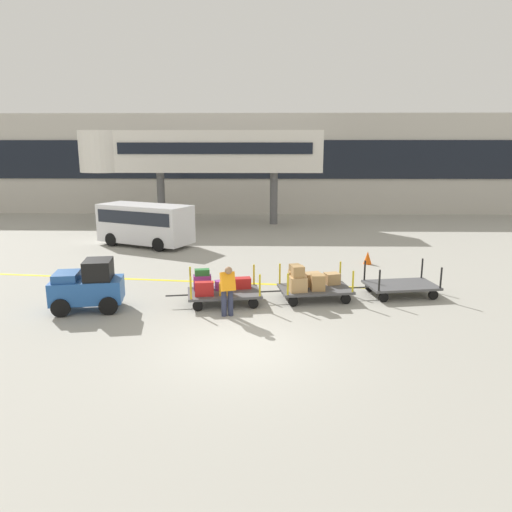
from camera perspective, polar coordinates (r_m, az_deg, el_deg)
ground_plane at (r=12.27m, az=-1.66°, el=-10.76°), size 120.00×120.00×0.00m
apron_lead_line at (r=18.51m, az=-11.59°, el=-2.82°), size 19.93×2.50×0.01m
terminal_building at (r=37.23m, az=0.24°, el=10.92°), size 57.37×2.51×7.37m
jet_bridge at (r=31.59m, az=-7.82°, el=12.16°), size 15.52×3.00×5.97m
baggage_tug at (r=15.53m, az=-19.38°, el=-3.45°), size 2.25×1.53×1.58m
baggage_cart_lead at (r=15.39m, az=-4.30°, el=-3.88°), size 3.08×1.76×1.10m
baggage_cart_middle at (r=15.82m, az=6.51°, el=-3.23°), size 3.08×1.76×1.23m
baggage_cart_tail at (r=16.92m, az=16.88°, el=-3.39°), size 3.08×1.76×1.10m
baggage_handler at (r=14.07m, az=-3.41°, el=-3.90°), size 0.51×0.52×1.56m
shuttle_van at (r=24.98m, az=-13.10°, el=4.01°), size 5.15×3.75×2.10m
safety_cone_near at (r=21.13m, az=13.17°, el=-0.20°), size 0.36×0.36×0.55m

